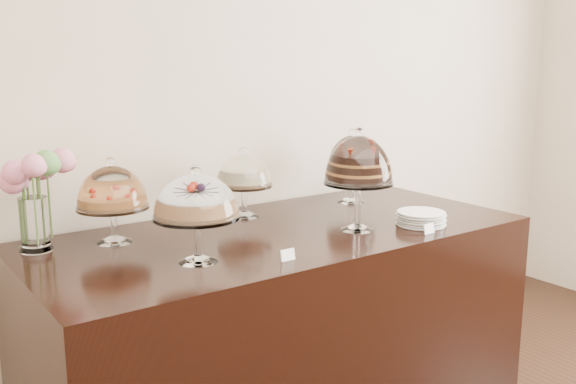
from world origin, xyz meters
TOP-DOWN VIEW (x-y plane):
  - wall_back at (0.00, 3.00)m, footprint 5.00×0.04m
  - display_counter at (-0.17, 2.45)m, footprint 2.20×1.00m
  - cake_stand_sugar_sponge at (-0.68, 2.26)m, footprint 0.32×0.32m
  - cake_stand_choco_layer at (0.10, 2.26)m, footprint 0.31×0.31m
  - cake_stand_cheesecake at (-0.18, 2.76)m, footprint 0.27×0.27m
  - cake_stand_dark_choco at (0.45, 2.70)m, footprint 0.27×0.27m
  - cake_stand_fruit_tart at (-0.84, 2.70)m, footprint 0.29×0.29m
  - flower_vase at (-1.12, 2.76)m, footprint 0.30×0.33m
  - plate_stack at (0.39, 2.15)m, footprint 0.22×0.22m
  - price_card_left at (-0.41, 2.08)m, footprint 0.06×0.02m
  - price_card_right at (0.31, 2.03)m, footprint 0.06×0.02m

SIDE VIEW (x-z plane):
  - display_counter at x=-0.17m, z-range 0.00..0.90m
  - price_card_left at x=-0.41m, z-range 0.90..0.94m
  - price_card_right at x=0.31m, z-range 0.90..0.94m
  - plate_stack at x=0.39m, z-range 0.90..0.96m
  - cake_stand_cheesecake at x=-0.18m, z-range 0.94..1.28m
  - cake_stand_fruit_tart at x=-0.84m, z-range 0.94..1.29m
  - cake_stand_sugar_sponge at x=-0.68m, z-range 0.95..1.32m
  - cake_stand_dark_choco at x=0.45m, z-range 0.95..1.33m
  - flower_vase at x=-1.12m, z-range 0.96..1.36m
  - cake_stand_choco_layer at x=0.10m, z-range 0.97..1.42m
  - wall_back at x=0.00m, z-range 0.00..3.00m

